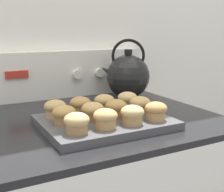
{
  "coord_description": "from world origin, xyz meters",
  "views": [
    {
      "loc": [
        -0.39,
        -0.53,
        1.18
      ],
      "look_at": [
        0.04,
        0.28,
        0.98
      ],
      "focal_mm": 50.0,
      "sensor_mm": 36.0,
      "label": 1
    }
  ],
  "objects_px": {
    "muffin_r2_c1": "(80,105)",
    "muffin_r2_c2": "(104,102)",
    "muffin_r2_c3": "(127,100)",
    "muffin_r0_c2": "(132,114)",
    "muffin_r0_c3": "(156,111)",
    "muffin_r1_c3": "(140,105)",
    "tea_kettle": "(128,76)",
    "muffin_r1_c2": "(116,108)",
    "muffin_r0_c0": "(77,123)",
    "muffin_r1_c0": "(64,115)",
    "muffin_pan": "(105,122)",
    "muffin_r0_c1": "(105,118)",
    "muffin_r2_c0": "(55,108)",
    "muffin_r1_c1": "(93,111)"
  },
  "relations": [
    {
      "from": "muffin_r2_c1",
      "to": "muffin_r2_c2",
      "type": "height_order",
      "value": "same"
    },
    {
      "from": "muffin_r2_c3",
      "to": "muffin_r0_c2",
      "type": "bearing_deg",
      "value": -116.6
    },
    {
      "from": "muffin_r0_c3",
      "to": "muffin_r1_c3",
      "type": "xyz_separation_m",
      "value": [
        -0.0,
        0.08,
        0.0
      ]
    },
    {
      "from": "muffin_r0_c2",
      "to": "tea_kettle",
      "type": "height_order",
      "value": "tea_kettle"
    },
    {
      "from": "muffin_r1_c2",
      "to": "muffin_r0_c2",
      "type": "bearing_deg",
      "value": -86.2
    },
    {
      "from": "muffin_r0_c0",
      "to": "muffin_r1_c0",
      "type": "bearing_deg",
      "value": 91.73
    },
    {
      "from": "muffin_r1_c0",
      "to": "muffin_r1_c3",
      "type": "bearing_deg",
      "value": -0.45
    },
    {
      "from": "muffin_pan",
      "to": "muffin_r1_c0",
      "type": "xyz_separation_m",
      "value": [
        -0.12,
        0.0,
        0.04
      ]
    },
    {
      "from": "muffin_r0_c3",
      "to": "muffin_r2_c2",
      "type": "xyz_separation_m",
      "value": [
        -0.08,
        0.16,
        0.0
      ]
    },
    {
      "from": "muffin_r2_c1",
      "to": "muffin_r2_c3",
      "type": "distance_m",
      "value": 0.16
    },
    {
      "from": "muffin_r0_c1",
      "to": "muffin_r2_c3",
      "type": "bearing_deg",
      "value": 44.39
    },
    {
      "from": "muffin_r1_c3",
      "to": "muffin_pan",
      "type": "bearing_deg",
      "value": 179.98
    },
    {
      "from": "muffin_r0_c3",
      "to": "muffin_r1_c3",
      "type": "bearing_deg",
      "value": 90.06
    },
    {
      "from": "muffin_r2_c0",
      "to": "tea_kettle",
      "type": "distance_m",
      "value": 0.42
    },
    {
      "from": "muffin_r0_c0",
      "to": "muffin_r0_c3",
      "type": "xyz_separation_m",
      "value": [
        0.24,
        0.0,
        0.0
      ]
    },
    {
      "from": "muffin_r1_c1",
      "to": "muffin_r1_c3",
      "type": "height_order",
      "value": "same"
    },
    {
      "from": "muffin_r2_c0",
      "to": "muffin_r2_c1",
      "type": "bearing_deg",
      "value": 3.42
    },
    {
      "from": "muffin_r2_c0",
      "to": "tea_kettle",
      "type": "relative_size",
      "value": 0.27
    },
    {
      "from": "muffin_r1_c0",
      "to": "tea_kettle",
      "type": "relative_size",
      "value": 0.27
    },
    {
      "from": "muffin_r2_c2",
      "to": "muffin_r1_c3",
      "type": "bearing_deg",
      "value": -43.69
    },
    {
      "from": "muffin_r2_c0",
      "to": "muffin_r1_c1",
      "type": "bearing_deg",
      "value": -42.57
    },
    {
      "from": "muffin_r0_c3",
      "to": "muffin_r2_c1",
      "type": "xyz_separation_m",
      "value": [
        -0.16,
        0.16,
        0.0
      ]
    },
    {
      "from": "muffin_r1_c3",
      "to": "muffin_r2_c2",
      "type": "height_order",
      "value": "same"
    },
    {
      "from": "muffin_r0_c1",
      "to": "muffin_r2_c2",
      "type": "bearing_deg",
      "value": 64.1
    },
    {
      "from": "muffin_r0_c1",
      "to": "muffin_r2_c1",
      "type": "xyz_separation_m",
      "value": [
        -0.0,
        0.16,
        0.0
      ]
    },
    {
      "from": "muffin_r1_c1",
      "to": "muffin_r2_c0",
      "type": "relative_size",
      "value": 1.0
    },
    {
      "from": "muffin_r1_c2",
      "to": "muffin_r2_c2",
      "type": "bearing_deg",
      "value": 88.73
    },
    {
      "from": "muffin_r0_c2",
      "to": "muffin_r1_c2",
      "type": "xyz_separation_m",
      "value": [
        -0.01,
        0.08,
        0.0
      ]
    },
    {
      "from": "muffin_r1_c0",
      "to": "muffin_r1_c2",
      "type": "relative_size",
      "value": 1.0
    },
    {
      "from": "muffin_r1_c0",
      "to": "muffin_r1_c1",
      "type": "height_order",
      "value": "same"
    },
    {
      "from": "tea_kettle",
      "to": "muffin_r2_c0",
      "type": "bearing_deg",
      "value": -150.26
    },
    {
      "from": "muffin_pan",
      "to": "muffin_r0_c0",
      "type": "bearing_deg",
      "value": -145.39
    },
    {
      "from": "muffin_r2_c1",
      "to": "muffin_r2_c2",
      "type": "bearing_deg",
      "value": -2.94
    },
    {
      "from": "muffin_r1_c3",
      "to": "tea_kettle",
      "type": "xyz_separation_m",
      "value": [
        0.13,
        0.29,
        0.04
      ]
    },
    {
      "from": "muffin_r0_c2",
      "to": "muffin_r1_c1",
      "type": "xyz_separation_m",
      "value": [
        -0.08,
        0.08,
        0.0
      ]
    },
    {
      "from": "muffin_r0_c1",
      "to": "muffin_r0_c2",
      "type": "relative_size",
      "value": 1.0
    },
    {
      "from": "muffin_r1_c0",
      "to": "muffin_pan",
      "type": "bearing_deg",
      "value": -0.88
    },
    {
      "from": "muffin_r1_c3",
      "to": "muffin_r2_c3",
      "type": "xyz_separation_m",
      "value": [
        0.0,
        0.08,
        0.0
      ]
    },
    {
      "from": "muffin_r0_c1",
      "to": "muffin_r2_c2",
      "type": "height_order",
      "value": "same"
    },
    {
      "from": "muffin_r0_c1",
      "to": "muffin_r1_c0",
      "type": "distance_m",
      "value": 0.11
    },
    {
      "from": "muffin_r0_c2",
      "to": "muffin_r2_c0",
      "type": "distance_m",
      "value": 0.23
    },
    {
      "from": "muffin_r1_c3",
      "to": "muffin_r2_c1",
      "type": "height_order",
      "value": "same"
    },
    {
      "from": "muffin_pan",
      "to": "muffin_r2_c0",
      "type": "bearing_deg",
      "value": 147.44
    },
    {
      "from": "muffin_r2_c2",
      "to": "muffin_r0_c0",
      "type": "bearing_deg",
      "value": -134.45
    },
    {
      "from": "muffin_r2_c1",
      "to": "muffin_r2_c3",
      "type": "bearing_deg",
      "value": -1.99
    },
    {
      "from": "muffin_r2_c1",
      "to": "muffin_pan",
      "type": "bearing_deg",
      "value": -63.64
    },
    {
      "from": "tea_kettle",
      "to": "muffin_r0_c2",
      "type": "bearing_deg",
      "value": -119.2
    },
    {
      "from": "muffin_r1_c0",
      "to": "muffin_r1_c3",
      "type": "height_order",
      "value": "same"
    },
    {
      "from": "muffin_r2_c2",
      "to": "tea_kettle",
      "type": "height_order",
      "value": "tea_kettle"
    },
    {
      "from": "muffin_r1_c0",
      "to": "muffin_r2_c1",
      "type": "height_order",
      "value": "same"
    }
  ]
}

